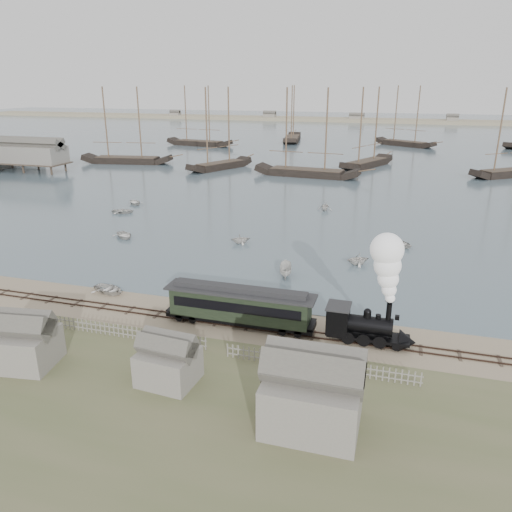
# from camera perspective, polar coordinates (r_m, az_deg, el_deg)

# --- Properties ---
(ground) EXTENTS (600.00, 600.00, 0.00)m
(ground) POSITION_cam_1_polar(r_m,az_deg,el_deg) (48.88, -5.87, -6.24)
(ground) COLOR tan
(ground) RESTS_ON ground
(harbor_water) EXTENTS (600.00, 336.00, 0.06)m
(harbor_water) POSITION_cam_1_polar(r_m,az_deg,el_deg) (212.42, 11.98, 13.22)
(harbor_water) COLOR #40525C
(harbor_water) RESTS_ON ground
(rail_track) EXTENTS (120.00, 1.80, 0.16)m
(rail_track) POSITION_cam_1_polar(r_m,az_deg,el_deg) (47.21, -6.78, -7.19)
(rail_track) COLOR #31221A
(rail_track) RESTS_ON ground
(picket_fence_west) EXTENTS (19.00, 0.10, 1.20)m
(picket_fence_west) POSITION_cam_1_polar(r_m,az_deg,el_deg) (46.19, -16.77, -8.62)
(picket_fence_west) COLOR gray
(picket_fence_west) RESTS_ON ground
(picket_fence_east) EXTENTS (15.00, 0.10, 1.20)m
(picket_fence_east) POSITION_cam_1_polar(r_m,az_deg,el_deg) (39.54, 7.32, -12.94)
(picket_fence_east) COLOR gray
(picket_fence_east) RESTS_ON ground
(shed_left) EXTENTS (5.00, 4.00, 4.10)m
(shed_left) POSITION_cam_1_polar(r_m,az_deg,el_deg) (44.08, -24.92, -11.12)
(shed_left) COLOR gray
(shed_left) RESTS_ON ground
(shed_mid) EXTENTS (4.00, 3.50, 3.60)m
(shed_mid) POSITION_cam_1_polar(r_m,az_deg,el_deg) (38.63, -9.88, -13.93)
(shed_mid) COLOR gray
(shed_mid) RESTS_ON ground
(shed_right) EXTENTS (6.00, 5.00, 5.10)m
(shed_right) POSITION_cam_1_polar(r_m,az_deg,el_deg) (34.20, 6.31, -18.69)
(shed_right) COLOR gray
(shed_right) RESTS_ON ground
(far_spit) EXTENTS (500.00, 20.00, 1.80)m
(far_spit) POSITION_cam_1_polar(r_m,az_deg,el_deg) (291.95, 13.40, 14.67)
(far_spit) COLOR tan
(far_spit) RESTS_ON ground
(locomotive) EXTENTS (7.49, 2.80, 9.34)m
(locomotive) POSITION_cam_1_polar(r_m,az_deg,el_deg) (42.14, 14.08, -4.64)
(locomotive) COLOR black
(locomotive) RESTS_ON ground
(passenger_coach) EXTENTS (13.66, 2.64, 3.32)m
(passenger_coach) POSITION_cam_1_polar(r_m,az_deg,el_deg) (44.94, -1.86, -5.57)
(passenger_coach) COLOR black
(passenger_coach) RESTS_ON ground
(beached_dinghy) EXTENTS (3.61, 4.35, 0.78)m
(beached_dinghy) POSITION_cam_1_polar(r_m,az_deg,el_deg) (54.71, -16.46, -3.66)
(beached_dinghy) COLOR beige
(beached_dinghy) RESTS_ON ground
(rowboat_0) EXTENTS (4.42, 4.56, 0.77)m
(rowboat_0) POSITION_cam_1_polar(r_m,az_deg,el_deg) (73.14, -14.84, 2.32)
(rowboat_0) COLOR beige
(rowboat_0) RESTS_ON harbor_water
(rowboat_1) EXTENTS (3.23, 3.38, 1.39)m
(rowboat_1) POSITION_cam_1_polar(r_m,az_deg,el_deg) (68.12, -1.77, 2.01)
(rowboat_1) COLOR beige
(rowboat_1) RESTS_ON harbor_water
(rowboat_2) EXTENTS (3.77, 2.04, 1.38)m
(rowboat_2) POSITION_cam_1_polar(r_m,az_deg,el_deg) (56.71, 3.38, -1.65)
(rowboat_2) COLOR beige
(rowboat_2) RESTS_ON harbor_water
(rowboat_3) EXTENTS (4.84, 5.05, 0.85)m
(rowboat_3) POSITION_cam_1_polar(r_m,az_deg,el_deg) (69.75, 16.02, 1.43)
(rowboat_3) COLOR beige
(rowboat_3) RESTS_ON harbor_water
(rowboat_4) EXTENTS (3.49, 3.63, 1.48)m
(rowboat_4) POSITION_cam_1_polar(r_m,az_deg,el_deg) (61.38, 11.56, -0.32)
(rowboat_4) COLOR beige
(rowboat_4) RESTS_ON harbor_water
(rowboat_6) EXTENTS (4.29, 4.30, 0.73)m
(rowboat_6) POSITION_cam_1_polar(r_m,az_deg,el_deg) (93.41, -13.71, 6.03)
(rowboat_6) COLOR beige
(rowboat_6) RESTS_ON harbor_water
(rowboat_7) EXTENTS (2.85, 2.46, 1.50)m
(rowboat_7) POSITION_cam_1_polar(r_m,az_deg,el_deg) (86.92, 7.91, 5.69)
(rowboat_7) COLOR beige
(rowboat_7) RESTS_ON harbor_water
(rowboat_8) EXTENTS (3.52, 4.23, 0.75)m
(rowboat_8) POSITION_cam_1_polar(r_m,az_deg,el_deg) (87.19, -14.97, 5.00)
(rowboat_8) COLOR beige
(rowboat_8) RESTS_ON harbor_water
(schooner_0) EXTENTS (24.99, 9.24, 20.00)m
(schooner_0) POSITION_cam_1_polar(r_m,az_deg,el_deg) (141.18, -14.83, 14.24)
(schooner_0) COLOR black
(schooner_0) RESTS_ON harbor_water
(schooner_1) EXTENTS (12.68, 19.55, 20.00)m
(schooner_1) POSITION_cam_1_polar(r_m,az_deg,el_deg) (127.59, -4.24, 14.33)
(schooner_1) COLOR black
(schooner_1) RESTS_ON harbor_water
(schooner_2) EXTENTS (24.98, 7.86, 20.00)m
(schooner_2) POSITION_cam_1_polar(r_m,az_deg,el_deg) (117.58, 5.97, 13.86)
(schooner_2) COLOR black
(schooner_2) RESTS_ON harbor_water
(schooner_3) EXTENTS (13.08, 21.32, 20.00)m
(schooner_3) POSITION_cam_1_polar(r_m,az_deg,el_deg) (133.88, 12.84, 14.15)
(schooner_3) COLOR black
(schooner_3) RESTS_ON harbor_water
(schooner_6) EXTENTS (24.35, 8.78, 20.00)m
(schooner_6) POSITION_cam_1_polar(r_m,az_deg,el_deg) (177.24, -6.60, 15.63)
(schooner_6) COLOR black
(schooner_6) RESTS_ON harbor_water
(schooner_7) EXTENTS (9.01, 25.12, 20.00)m
(schooner_7) POSITION_cam_1_polar(r_m,az_deg,el_deg) (189.87, 4.23, 15.94)
(schooner_7) COLOR black
(schooner_7) RESTS_ON harbor_water
(schooner_8) EXTENTS (21.04, 15.51, 20.00)m
(schooner_8) POSITION_cam_1_polar(r_m,az_deg,el_deg) (182.47, 16.93, 15.06)
(schooner_8) COLOR black
(schooner_8) RESTS_ON harbor_water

